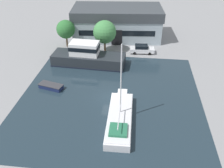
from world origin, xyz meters
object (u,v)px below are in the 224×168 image
motor_cruiser (88,57)px  small_dinghy (51,86)px  warehouse_building (117,22)px  parked_car (142,49)px  quay_tree_near_building (105,32)px  sailboat_moored (120,118)px  quay_tree_by_water (66,29)px

motor_cruiser → small_dinghy: size_ratio=3.29×
warehouse_building → parked_car: (5.77, -8.07, -2.56)m
quay_tree_near_building → sailboat_moored: sailboat_moored is taller
parked_car → motor_cruiser: (-9.72, -5.94, 0.70)m
small_dinghy → parked_car: bearing=-29.0°
quay_tree_near_building → small_dinghy: 16.12m
warehouse_building → quay_tree_near_building: (-1.60, -8.33, 0.76)m
warehouse_building → small_dinghy: warehouse_building is taller
quay_tree_by_water → motor_cruiser: (5.88, -7.42, -2.18)m
quay_tree_near_building → small_dinghy: (-6.48, -14.26, -3.80)m
motor_cruiser → quay_tree_near_building: bearing=-19.5°
small_dinghy → motor_cruiser: bearing=-11.0°
quay_tree_near_building → quay_tree_by_water: bearing=168.1°
quay_tree_by_water → small_dinghy: quay_tree_by_water is taller
warehouse_building → motor_cruiser: bearing=-110.7°
quay_tree_by_water → sailboat_moored: bearing=-59.9°
warehouse_building → motor_cruiser: size_ratio=1.49×
quay_tree_by_water → quay_tree_near_building: bearing=-11.9°
sailboat_moored → motor_cruiser: bearing=114.3°
quay_tree_near_building → parked_car: quay_tree_near_building is taller
quay_tree_near_building → warehouse_building: bearing=79.1°
warehouse_building → quay_tree_near_building: warehouse_building is taller
parked_car → sailboat_moored: sailboat_moored is taller
quay_tree_by_water → parked_car: bearing=-5.4°
quay_tree_near_building → parked_car: 8.08m
warehouse_building → sailboat_moored: 29.50m
quay_tree_near_building → sailboat_moored: (4.87, -20.85, -3.55)m
sailboat_moored → small_dinghy: bearing=148.7°
sailboat_moored → motor_cruiser: sailboat_moored is taller
quay_tree_by_water → parked_car: size_ratio=1.16×
parked_car → warehouse_building: bearing=-147.6°
quay_tree_near_building → quay_tree_by_water: (-8.25, 1.74, -0.44)m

